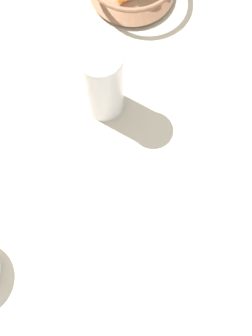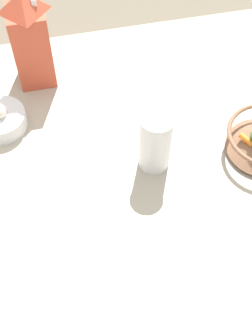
% 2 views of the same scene
% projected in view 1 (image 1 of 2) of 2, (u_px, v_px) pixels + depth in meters
% --- Properties ---
extents(ground_plane, '(6.00, 6.00, 0.00)m').
position_uv_depth(ground_plane, '(140.00, 173.00, 0.86)').
color(ground_plane, '#665B4C').
extents(countertop, '(1.11, 1.11, 0.03)m').
position_uv_depth(countertop, '(141.00, 170.00, 0.84)').
color(countertop, '#B2A893').
rests_on(countertop, ground_plane).
extents(drinking_cup, '(0.08, 0.08, 0.16)m').
position_uv_depth(drinking_cup, '(102.00, 82.00, 0.79)').
color(drinking_cup, white).
rests_on(drinking_cup, countertop).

